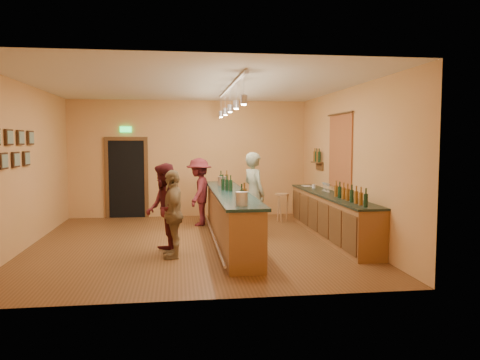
{
  "coord_description": "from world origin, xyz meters",
  "views": [
    {
      "loc": [
        -0.31,
        -9.5,
        2.08
      ],
      "look_at": [
        0.98,
        0.2,
        1.27
      ],
      "focal_mm": 35.0,
      "sensor_mm": 36.0,
      "label": 1
    }
  ],
  "objects": [
    {
      "name": "bartender",
      "position": [
        1.35,
        0.66,
        0.92
      ],
      "size": [
        0.66,
        0.79,
        1.84
      ],
      "primitive_type": "imported",
      "rotation": [
        0.0,
        0.0,
        1.96
      ],
      "color": "gray",
      "rests_on": "floor"
    },
    {
      "name": "back_counter",
      "position": [
        2.97,
        0.18,
        0.49
      ],
      "size": [
        0.6,
        4.55,
        1.27
      ],
      "color": "brown",
      "rests_on": "floor"
    },
    {
      "name": "doorway",
      "position": [
        -1.7,
        3.47,
        1.13
      ],
      "size": [
        1.15,
        0.09,
        2.48
      ],
      "color": "black",
      "rests_on": "wall_back"
    },
    {
      "name": "wall_back",
      "position": [
        0.0,
        3.5,
        1.6
      ],
      "size": [
        6.5,
        0.02,
        3.2
      ],
      "primitive_type": "cube",
      "color": "tan",
      "rests_on": "floor"
    },
    {
      "name": "wall_front",
      "position": [
        0.0,
        -3.5,
        1.6
      ],
      "size": [
        6.5,
        0.02,
        3.2
      ],
      "primitive_type": "cube",
      "color": "tan",
      "rests_on": "floor"
    },
    {
      "name": "ceiling",
      "position": [
        0.0,
        0.0,
        3.2
      ],
      "size": [
        6.5,
        7.0,
        0.02
      ],
      "primitive_type": "cube",
      "color": "silver",
      "rests_on": "wall_back"
    },
    {
      "name": "picture_grid",
      "position": [
        -3.21,
        -0.75,
        1.95
      ],
      "size": [
        0.06,
        2.2,
        0.7
      ],
      "primitive_type": null,
      "color": "#382111",
      "rests_on": "wall_left"
    },
    {
      "name": "customer_a",
      "position": [
        -0.57,
        -0.92,
        0.84
      ],
      "size": [
        0.76,
        0.91,
        1.69
      ],
      "primitive_type": "imported",
      "rotation": [
        0.0,
        0.0,
        -1.41
      ],
      "color": "#59191E",
      "rests_on": "floor"
    },
    {
      "name": "bar_stool",
      "position": [
        2.34,
        2.2,
        0.6
      ],
      "size": [
        0.36,
        0.36,
        0.74
      ],
      "rotation": [
        0.0,
        0.0,
        0.21
      ],
      "color": "#9D6A46",
      "rests_on": "floor"
    },
    {
      "name": "pendant_track",
      "position": [
        0.75,
        -0.0,
        2.98
      ],
      "size": [
        0.11,
        4.6,
        0.5
      ],
      "color": "silver",
      "rests_on": "ceiling"
    },
    {
      "name": "wall_right",
      "position": [
        3.25,
        0.0,
        1.6
      ],
      "size": [
        0.02,
        7.0,
        3.2
      ],
      "primitive_type": "cube",
      "color": "tan",
      "rests_on": "floor"
    },
    {
      "name": "bottle_shelf",
      "position": [
        3.17,
        1.9,
        1.67
      ],
      "size": [
        0.17,
        0.55,
        0.54
      ],
      "color": "#523418",
      "rests_on": "wall_right"
    },
    {
      "name": "customer_c",
      "position": [
        0.2,
        2.02,
        0.84
      ],
      "size": [
        0.87,
        1.2,
        1.67
      ],
      "primitive_type": "imported",
      "rotation": [
        0.0,
        0.0,
        -1.82
      ],
      "color": "#59191E",
      "rests_on": "floor"
    },
    {
      "name": "tapestry",
      "position": [
        3.23,
        0.4,
        1.85
      ],
      "size": [
        0.03,
        1.4,
        1.6
      ],
      "primitive_type": "cube",
      "color": "maroon",
      "rests_on": "wall_right"
    },
    {
      "name": "wall_left",
      "position": [
        -3.25,
        0.0,
        1.6
      ],
      "size": [
        0.02,
        7.0,
        3.2
      ],
      "primitive_type": "cube",
      "color": "tan",
      "rests_on": "floor"
    },
    {
      "name": "tasting_bar",
      "position": [
        0.75,
        -0.0,
        0.61
      ],
      "size": [
        0.74,
        5.1,
        1.38
      ],
      "color": "brown",
      "rests_on": "floor"
    },
    {
      "name": "customer_b",
      "position": [
        -0.41,
        -1.16,
        0.79
      ],
      "size": [
        0.43,
        0.94,
        1.58
      ],
      "primitive_type": "imported",
      "rotation": [
        0.0,
        0.0,
        -1.53
      ],
      "color": "#997A51",
      "rests_on": "floor"
    },
    {
      "name": "floor",
      "position": [
        0.0,
        0.0,
        0.0
      ],
      "size": [
        7.0,
        7.0,
        0.0
      ],
      "primitive_type": "plane",
      "color": "brown",
      "rests_on": "ground"
    }
  ]
}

